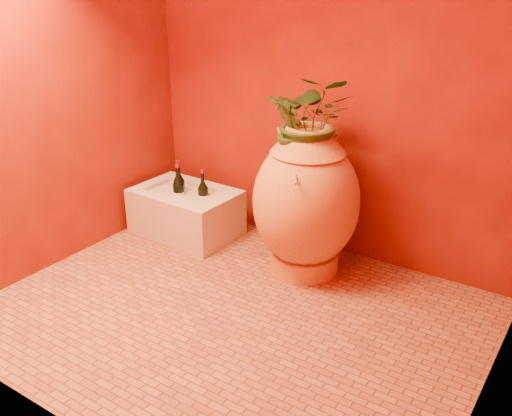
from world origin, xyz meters
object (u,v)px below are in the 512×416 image
Objects in this scene: amphora at (306,201)px; stone_basin at (186,213)px; wine_bottle_b at (179,190)px; wall_tap at (329,136)px; wine_bottle_c at (203,197)px; wine_bottle_a at (179,194)px.

stone_basin is at bearing -179.41° from amphora.
wine_bottle_b is 1.12m from wall_tap.
stone_basin is 0.18m from wine_bottle_c.
wall_tap reaches higher than wine_bottle_b.
wine_bottle_b is at bearing 178.92° from amphora.
wine_bottle_a is at bearing -52.84° from wine_bottle_b.
wall_tap is (0.79, 0.23, 0.49)m from wine_bottle_c.
wall_tap is at bearing 16.33° from wine_bottle_c.
amphora is at bearing 1.90° from wine_bottle_a.
wine_bottle_a is 0.17m from wine_bottle_c.
amphora is 0.97m from wine_bottle_a.
wall_tap is at bearing 91.93° from amphora.
stone_basin is (-0.92, -0.01, -0.29)m from amphora.
wine_bottle_c is at bearing 6.46° from wine_bottle_b.
stone_basin is 4.58× the size of wall_tap.
wine_bottle_a is 2.15× the size of wall_tap.
amphora reaches higher than wine_bottle_c.
wine_bottle_b is 1.11× the size of wine_bottle_c.
amphora is 3.03× the size of wine_bottle_c.
wine_bottle_b is (-0.07, 0.03, 0.14)m from stone_basin.
wine_bottle_a reaches higher than stone_basin.
stone_basin is 2.12× the size of wine_bottle_a.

